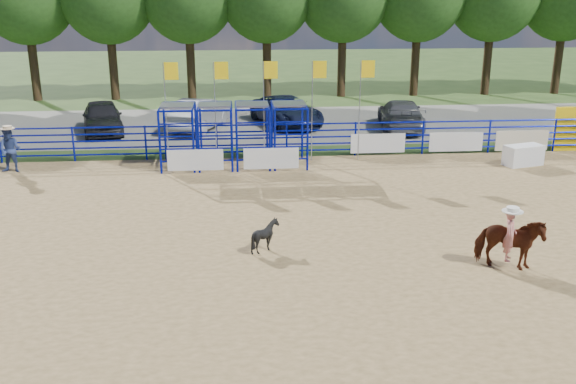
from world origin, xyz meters
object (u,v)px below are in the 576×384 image
at_px(car_a, 102,117).
at_px(car_d, 401,114).
at_px(announcer_table, 523,155).
at_px(horse_and_rider, 509,239).
at_px(spectator_cowboy, 10,149).
at_px(car_b, 200,114).
at_px(car_c, 287,111).
at_px(calf, 265,236).

distance_m(car_a, car_d, 15.27).
xyz_separation_m(announcer_table, car_a, (-18.50, 7.86, 0.37)).
distance_m(horse_and_rider, car_a, 22.39).
relative_size(spectator_cowboy, car_d, 0.36).
bearing_deg(spectator_cowboy, announcer_table, -1.85).
bearing_deg(car_d, car_b, 3.89).
bearing_deg(spectator_cowboy, car_a, 72.94).
height_order(car_c, car_d, car_d).
relative_size(car_b, car_c, 0.91).
bearing_deg(calf, spectator_cowboy, 50.11).
distance_m(horse_and_rider, calf, 6.48).
distance_m(calf, car_c, 17.24).
height_order(spectator_cowboy, car_b, spectator_cowboy).
relative_size(horse_and_rider, calf, 2.67).
bearing_deg(car_c, horse_and_rider, -95.98).
xyz_separation_m(calf, car_b, (-2.57, 16.43, 0.35)).
bearing_deg(car_c, car_b, 170.02).
distance_m(announcer_table, spectator_cowboy, 20.73).
height_order(calf, car_b, car_b).
height_order(car_a, car_b, car_b).
distance_m(calf, car_a, 17.65).
relative_size(horse_and_rider, car_b, 0.49).
relative_size(calf, car_b, 0.18).
xyz_separation_m(horse_and_rider, calf, (-6.24, 1.73, -0.39)).
bearing_deg(car_b, car_c, -152.07).
distance_m(spectator_cowboy, car_a, 7.52).
height_order(horse_and_rider, car_a, horse_and_rider).
xyz_separation_m(car_a, car_b, (4.87, 0.43, 0.01)).
xyz_separation_m(announcer_table, horse_and_rider, (-4.83, -9.88, 0.42)).
relative_size(spectator_cowboy, car_a, 0.40).
relative_size(announcer_table, horse_and_rider, 0.66).
bearing_deg(announcer_table, car_a, 156.99).
height_order(announcer_table, car_a, car_a).
bearing_deg(car_b, announcer_table, 167.95).
bearing_deg(horse_and_rider, car_b, 115.86).
bearing_deg(horse_and_rider, car_a, 127.62).
bearing_deg(horse_and_rider, car_c, 102.69).
height_order(horse_and_rider, car_d, horse_and_rider).
bearing_deg(calf, car_c, -4.07).
xyz_separation_m(spectator_cowboy, car_a, (2.21, 7.19, -0.14)).
xyz_separation_m(spectator_cowboy, car_d, (17.47, 6.87, -0.19)).
xyz_separation_m(announcer_table, car_b, (-13.64, 8.28, 0.38)).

